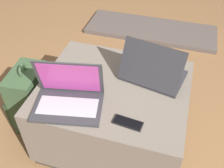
# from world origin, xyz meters

# --- Properties ---
(ground_plane) EXTENTS (14.00, 14.00, 0.00)m
(ground_plane) POSITION_xyz_m (0.00, 0.00, 0.00)
(ground_plane) COLOR olive
(ottoman) EXTENTS (0.88, 0.75, 0.48)m
(ottoman) POSITION_xyz_m (0.00, 0.00, 0.24)
(ottoman) COLOR #3D3832
(ottoman) RESTS_ON ground_plane
(laptop_near) EXTENTS (0.41, 0.31, 0.26)m
(laptop_near) POSITION_xyz_m (-0.20, -0.20, 0.53)
(laptop_near) COLOR #333338
(laptop_near) RESTS_ON ottoman
(laptop_far) EXTENTS (0.41, 0.33, 0.25)m
(laptop_far) POSITION_xyz_m (0.20, 0.13, 0.53)
(laptop_far) COLOR #333338
(laptop_far) RESTS_ON ottoman
(cell_phone) EXTENTS (0.16, 0.08, 0.01)m
(cell_phone) POSITION_xyz_m (0.15, -0.25, 0.48)
(cell_phone) COLOR black
(cell_phone) RESTS_ON ottoman
(backpack) EXTENTS (0.26, 0.31, 0.53)m
(backpack) POSITION_xyz_m (-0.60, -0.03, 0.22)
(backpack) COLOR #385133
(backpack) RESTS_ON ground_plane
(fireplace_hearth) EXTENTS (1.40, 0.50, 0.04)m
(fireplace_hearth) POSITION_xyz_m (0.00, 1.47, 0.02)
(fireplace_hearth) COLOR #564C47
(fireplace_hearth) RESTS_ON ground_plane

